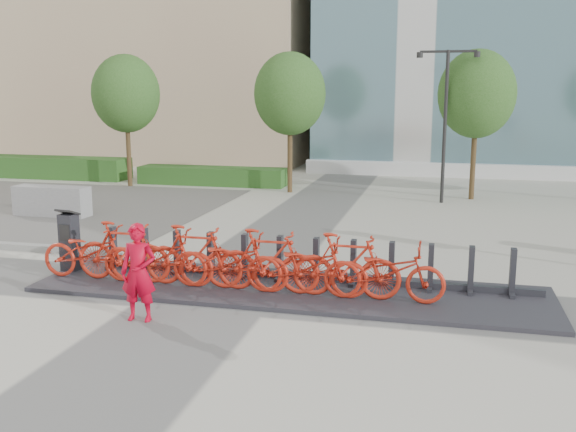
% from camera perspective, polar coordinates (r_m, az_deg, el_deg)
% --- Properties ---
extents(ground, '(120.00, 120.00, 0.00)m').
position_cam_1_polar(ground, '(12.20, -6.29, -6.64)').
color(ground, '#B0AEA0').
extents(gravel_patch, '(14.00, 14.00, 0.00)m').
position_cam_1_polar(gravel_patch, '(23.05, -24.01, 0.87)').
color(gravel_patch, '#595754').
rests_on(gravel_patch, ground).
extents(hedge_a, '(10.00, 1.40, 0.90)m').
position_cam_1_polar(hedge_a, '(30.52, -22.64, 4.09)').
color(hedge_a, '#2E7123').
rests_on(hedge_a, ground).
extents(hedge_b, '(6.00, 1.20, 0.70)m').
position_cam_1_polar(hedge_b, '(25.96, -6.75, 3.56)').
color(hedge_b, '#2E7123').
rests_on(hedge_b, ground).
extents(tree_0, '(2.60, 2.60, 5.10)m').
position_cam_1_polar(tree_0, '(25.87, -14.21, 10.48)').
color(tree_0, '#493519').
rests_on(tree_0, ground).
extents(tree_1, '(2.60, 2.60, 5.10)m').
position_cam_1_polar(tree_1, '(23.56, 0.17, 10.79)').
color(tree_1, '#493519').
rests_on(tree_1, ground).
extents(tree_2, '(2.60, 2.60, 5.10)m').
position_cam_1_polar(tree_2, '(22.92, 16.44, 10.34)').
color(tree_2, '#493519').
rests_on(tree_2, ground).
extents(streetlamp, '(2.00, 0.20, 5.00)m').
position_cam_1_polar(streetlamp, '(21.91, 13.84, 9.27)').
color(streetlamp, black).
rests_on(streetlamp, ground).
extents(dock_pad, '(9.60, 2.40, 0.08)m').
position_cam_1_polar(dock_pad, '(12.10, 0.03, -6.53)').
color(dock_pad, '#2C2C32').
rests_on(dock_pad, ground).
extents(dock_rail_posts, '(8.02, 0.50, 0.85)m').
position_cam_1_polar(dock_rail_posts, '(12.40, 0.82, -3.85)').
color(dock_rail_posts, '#27282E').
rests_on(dock_rail_posts, dock_pad).
extents(bike_0, '(2.00, 0.70, 1.05)m').
position_cam_1_polar(bike_0, '(13.09, -17.20, -3.10)').
color(bike_0, red).
rests_on(bike_0, dock_pad).
extents(bike_1, '(1.94, 0.55, 1.17)m').
position_cam_1_polar(bike_1, '(12.73, -14.43, -3.08)').
color(bike_1, red).
rests_on(bike_1, dock_pad).
extents(bike_2, '(2.00, 0.70, 1.05)m').
position_cam_1_polar(bike_2, '(12.42, -11.48, -3.57)').
color(bike_2, red).
rests_on(bike_2, dock_pad).
extents(bike_3, '(1.94, 0.55, 1.17)m').
position_cam_1_polar(bike_3, '(12.12, -8.40, -3.55)').
color(bike_3, red).
rests_on(bike_3, dock_pad).
extents(bike_4, '(2.00, 0.70, 1.05)m').
position_cam_1_polar(bike_4, '(11.89, -5.16, -4.05)').
color(bike_4, red).
rests_on(bike_4, dock_pad).
extents(bike_5, '(1.94, 0.55, 1.17)m').
position_cam_1_polar(bike_5, '(11.67, -1.81, -4.01)').
color(bike_5, red).
rests_on(bike_5, dock_pad).
extents(bike_6, '(2.00, 0.70, 1.05)m').
position_cam_1_polar(bike_6, '(11.52, 1.65, -4.50)').
color(bike_6, red).
rests_on(bike_6, dock_pad).
extents(bike_7, '(1.94, 0.55, 1.17)m').
position_cam_1_polar(bike_7, '(11.38, 5.21, -4.44)').
color(bike_7, red).
rests_on(bike_7, dock_pad).
extents(bike_8, '(2.00, 0.70, 1.05)m').
position_cam_1_polar(bike_8, '(11.32, 8.82, -4.92)').
color(bike_8, red).
rests_on(bike_8, dock_pad).
extents(kiosk, '(0.44, 0.38, 1.29)m').
position_cam_1_polar(kiosk, '(13.81, -18.86, -2.09)').
color(kiosk, '#27282E').
rests_on(kiosk, dock_pad).
extents(worker_red, '(0.62, 0.43, 1.61)m').
position_cam_1_polar(worker_red, '(10.69, -13.14, -4.91)').
color(worker_red, red).
rests_on(worker_red, ground).
extents(jersey_barrier, '(2.34, 0.68, 0.90)m').
position_cam_1_polar(jersey_barrier, '(20.49, -20.25, 1.25)').
color(jersey_barrier, gray).
rests_on(jersey_barrier, ground).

